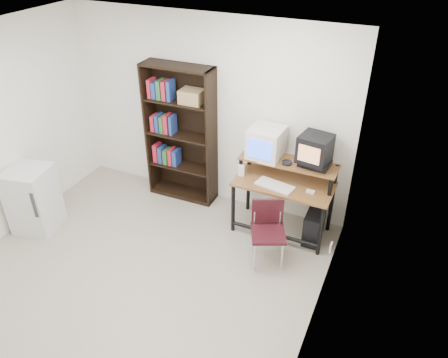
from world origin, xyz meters
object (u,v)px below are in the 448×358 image
at_px(crt_tv, 315,149).
at_px(pc_tower, 314,225).
at_px(crt_monitor, 266,143).
at_px(school_chair, 268,226).
at_px(mini_fridge, 33,199).
at_px(computer_desk, 284,185).
at_px(bookshelf, 181,133).

bearing_deg(crt_tv, pc_tower, -34.45).
height_order(crt_monitor, pc_tower, crt_monitor).
bearing_deg(pc_tower, crt_monitor, 168.56).
relative_size(school_chair, mini_fridge, 0.89).
xyz_separation_m(pc_tower, school_chair, (-0.43, -0.59, 0.27)).
bearing_deg(computer_desk, crt_monitor, 159.25).
height_order(crt_monitor, bookshelf, bookshelf).
xyz_separation_m(pc_tower, mini_fridge, (-3.41, -1.25, 0.23)).
height_order(computer_desk, bookshelf, bookshelf).
bearing_deg(computer_desk, bookshelf, 171.81).
distance_m(crt_tv, pc_tower, 1.02).
xyz_separation_m(crt_monitor, mini_fridge, (-2.66, -1.38, -0.73)).
height_order(crt_tv, mini_fridge, crt_tv).
bearing_deg(crt_monitor, bookshelf, 176.93).
height_order(computer_desk, school_chair, computer_desk).
xyz_separation_m(computer_desk, crt_tv, (0.30, 0.11, 0.53)).
distance_m(crt_monitor, crt_tv, 0.61).
bearing_deg(bookshelf, crt_monitor, -5.92).
bearing_deg(mini_fridge, bookshelf, 34.97).
relative_size(crt_tv, school_chair, 0.52).
relative_size(computer_desk, mini_fridge, 1.40).
xyz_separation_m(crt_tv, school_chair, (-0.30, -0.72, -0.74)).
relative_size(computer_desk, bookshelf, 0.63).
distance_m(pc_tower, school_chair, 0.78).
xyz_separation_m(crt_monitor, crt_tv, (0.61, -0.01, 0.05)).
relative_size(bookshelf, mini_fridge, 2.23).
bearing_deg(mini_fridge, computer_desk, 10.73).
bearing_deg(crt_tv, crt_monitor, -172.10).
xyz_separation_m(computer_desk, pc_tower, (0.44, -0.02, -0.48)).
height_order(school_chair, mini_fridge, mini_fridge).
height_order(crt_tv, bookshelf, bookshelf).
xyz_separation_m(crt_tv, bookshelf, (-1.89, 0.13, -0.22)).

